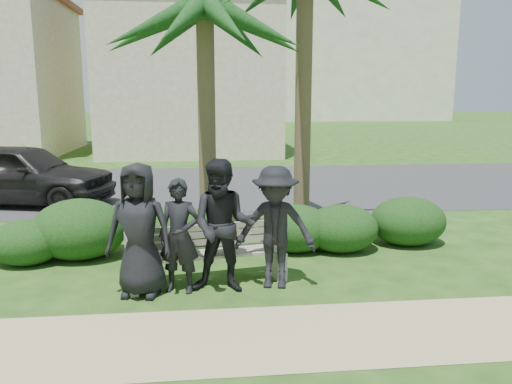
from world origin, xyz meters
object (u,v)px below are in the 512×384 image
palm_left (205,10)px  car_a (21,174)px  man_b (179,236)px  man_d (275,227)px  park_bench (207,258)px  man_a (139,230)px  man_c (223,226)px

palm_left → car_a: bearing=142.0°
man_b → palm_left: 4.27m
man_b → man_d: man_d is taller
park_bench → man_b: 0.65m
man_a → car_a: bearing=132.0°
man_c → man_b: bearing=-173.5°
man_c → man_d: bearing=16.3°
man_d → palm_left: 4.27m
man_a → car_a: size_ratio=0.40×
park_bench → palm_left: bearing=78.8°
man_d → park_bench: bearing=176.0°
park_bench → man_a: 1.12m
park_bench → man_d: (0.96, -0.28, 0.51)m
man_c → man_d: (0.73, 0.07, -0.06)m
man_b → park_bench: bearing=55.8°
man_c → man_d: man_c is taller
park_bench → man_d: man_d is taller
park_bench → palm_left: palm_left is taller
park_bench → car_a: 7.45m
palm_left → man_b: bearing=-99.3°
man_a → palm_left: palm_left is taller
man_b → car_a: bearing=140.2°
palm_left → car_a: palm_left is taller
man_a → man_c: (1.13, 0.01, 0.02)m
man_b → man_d: bearing=17.5°
man_a → palm_left: size_ratio=0.36×
park_bench → man_d: bearing=-26.1°
palm_left → car_a: size_ratio=1.13×
man_d → man_c: bearing=-162.1°
man_c → palm_left: 4.18m
man_a → man_d: (1.86, 0.09, -0.04)m
park_bench → man_d: size_ratio=1.36×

